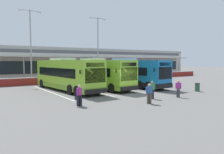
# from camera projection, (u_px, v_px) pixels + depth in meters

# --- Properties ---
(ground_plane) EXTENTS (200.00, 200.00, 0.00)m
(ground_plane) POSITION_uv_depth(u_px,v_px,m) (129.00, 94.00, 22.62)
(ground_plane) COLOR #605E5B
(terminal_building) EXTENTS (70.00, 13.00, 6.00)m
(terminal_building) POSITION_uv_depth(u_px,v_px,m) (48.00, 63.00, 44.76)
(terminal_building) COLOR beige
(terminal_building) RESTS_ON ground
(red_barrier_wall) EXTENTS (60.00, 0.40, 1.10)m
(red_barrier_wall) POSITION_uv_depth(u_px,v_px,m) (72.00, 79.00, 34.63)
(red_barrier_wall) COLOR maroon
(red_barrier_wall) RESTS_ON ground
(coach_bus_leftmost) EXTENTS (3.71, 12.31, 3.78)m
(coach_bus_leftmost) POSITION_uv_depth(u_px,v_px,m) (67.00, 75.00, 25.47)
(coach_bus_leftmost) COLOR #8CC633
(coach_bus_leftmost) RESTS_ON ground
(coach_bus_left_centre) EXTENTS (3.71, 12.31, 3.78)m
(coach_bus_left_centre) POSITION_uv_depth(u_px,v_px,m) (97.00, 74.00, 27.71)
(coach_bus_left_centre) COLOR #8CC633
(coach_bus_left_centre) RESTS_ON ground
(coach_bus_centre) EXTENTS (3.71, 12.31, 3.78)m
(coach_bus_centre) POSITION_uv_depth(u_px,v_px,m) (129.00, 73.00, 29.61)
(coach_bus_centre) COLOR #1972B7
(coach_bus_centre) RESTS_ON ground
(bay_stripe_far_west) EXTENTS (0.14, 13.00, 0.01)m
(bay_stripe_far_west) POSITION_uv_depth(u_px,v_px,m) (50.00, 92.00, 24.13)
(bay_stripe_far_west) COLOR silver
(bay_stripe_far_west) RESTS_ON ground
(bay_stripe_west) EXTENTS (0.14, 13.00, 0.01)m
(bay_stripe_west) POSITION_uv_depth(u_px,v_px,m) (85.00, 89.00, 26.44)
(bay_stripe_west) COLOR silver
(bay_stripe_west) RESTS_ON ground
(bay_stripe_mid_west) EXTENTS (0.14, 13.00, 0.01)m
(bay_stripe_mid_west) POSITION_uv_depth(u_px,v_px,m) (114.00, 87.00, 28.76)
(bay_stripe_mid_west) COLOR silver
(bay_stripe_mid_west) RESTS_ON ground
(bay_stripe_centre) EXTENTS (0.14, 13.00, 0.01)m
(bay_stripe_centre) POSITION_uv_depth(u_px,v_px,m) (138.00, 85.00, 31.08)
(bay_stripe_centre) COLOR silver
(bay_stripe_centre) RESTS_ON ground
(pedestrian_with_handbag) EXTENTS (0.65, 0.43, 1.62)m
(pedestrian_with_handbag) POSITION_uv_depth(u_px,v_px,m) (79.00, 95.00, 16.62)
(pedestrian_with_handbag) COLOR black
(pedestrian_with_handbag) RESTS_ON ground
(pedestrian_in_dark_coat) EXTENTS (0.42, 0.47, 1.62)m
(pedestrian_in_dark_coat) POSITION_uv_depth(u_px,v_px,m) (178.00, 88.00, 20.59)
(pedestrian_in_dark_coat) COLOR #33333D
(pedestrian_in_dark_coat) RESTS_ON ground
(pedestrian_child) EXTENTS (0.52, 0.40, 1.62)m
(pedestrian_child) POSITION_uv_depth(u_px,v_px,m) (149.00, 93.00, 17.56)
(pedestrian_child) COLOR #4C4238
(pedestrian_child) RESTS_ON ground
(pedestrian_near_bin) EXTENTS (0.49, 0.42, 1.62)m
(pedestrian_near_bin) POSITION_uv_depth(u_px,v_px,m) (152.00, 89.00, 19.78)
(pedestrian_near_bin) COLOR black
(pedestrian_near_bin) RESTS_ON ground
(lamp_post_west) EXTENTS (3.24, 0.28, 11.00)m
(lamp_post_west) POSITION_uv_depth(u_px,v_px,m) (31.00, 42.00, 32.83)
(lamp_post_west) COLOR #9E9EA3
(lamp_post_west) RESTS_ON ground
(lamp_post_centre) EXTENTS (3.24, 0.28, 11.00)m
(lamp_post_centre) POSITION_uv_depth(u_px,v_px,m) (98.00, 45.00, 38.66)
(lamp_post_centre) COLOR #9E9EA3
(lamp_post_centre) RESTS_ON ground
(litter_bin) EXTENTS (0.54, 0.54, 0.93)m
(litter_bin) POSITION_uv_depth(u_px,v_px,m) (197.00, 87.00, 24.72)
(litter_bin) COLOR #2D5133
(litter_bin) RESTS_ON ground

